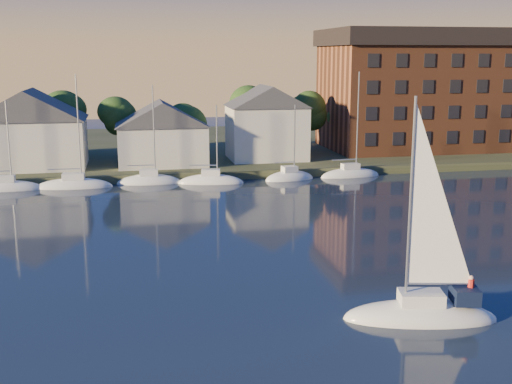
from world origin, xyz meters
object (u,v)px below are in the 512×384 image
object	(u,v)px
clubhouse_west	(30,128)
condo_block	(428,89)
hero_sailboat	(423,310)
clubhouse_centre	(162,132)
clubhouse_east	(266,122)

from	to	relation	value
clubhouse_west	condo_block	bearing A→B (deg)	7.07
clubhouse_west	hero_sailboat	size ratio (longest dim) A/B	1.00
clubhouse_centre	clubhouse_west	bearing A→B (deg)	176.42
clubhouse_centre	condo_block	bearing A→B (deg)	11.24
clubhouse_centre	hero_sailboat	bearing A→B (deg)	-76.76
clubhouse_west	hero_sailboat	xyz separation A→B (m)	(27.80, -51.15, -5.35)
condo_block	clubhouse_centre	bearing A→B (deg)	-168.76
clubhouse_centre	clubhouse_east	bearing A→B (deg)	8.13
clubhouse_centre	condo_block	distance (m)	41.05
condo_block	hero_sailboat	world-z (taller)	condo_block
hero_sailboat	condo_block	bearing A→B (deg)	-103.64
clubhouse_east	condo_block	distance (m)	26.94
clubhouse_west	clubhouse_centre	world-z (taller)	clubhouse_west
clubhouse_east	hero_sailboat	bearing A→B (deg)	-92.41
clubhouse_west	clubhouse_centre	size ratio (longest dim) A/B	1.18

